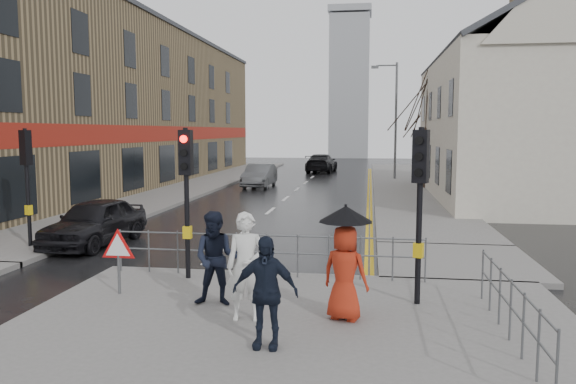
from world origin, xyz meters
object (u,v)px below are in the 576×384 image
(pedestrian_a, at_px, (246,266))
(pedestrian_b, at_px, (216,258))
(pedestrian_with_umbrella, at_px, (345,258))
(car_parked, at_px, (95,222))
(car_mid, at_px, (259,176))
(pedestrian_d, at_px, (265,292))

(pedestrian_a, height_order, pedestrian_b, pedestrian_a)
(pedestrian_a, height_order, pedestrian_with_umbrella, pedestrian_with_umbrella)
(pedestrian_with_umbrella, bearing_deg, car_parked, 142.06)
(pedestrian_a, bearing_deg, pedestrian_b, 127.22)
(car_parked, xyz_separation_m, car_mid, (1.52, 18.10, -0.00))
(car_parked, relative_size, car_mid, 0.97)
(pedestrian_b, bearing_deg, pedestrian_a, -48.02)
(car_parked, bearing_deg, pedestrian_b, -42.15)
(pedestrian_a, bearing_deg, pedestrian_d, -73.04)
(pedestrian_b, height_order, car_parked, pedestrian_b)
(pedestrian_a, height_order, pedestrian_d, pedestrian_a)
(pedestrian_with_umbrella, height_order, car_mid, pedestrian_with_umbrella)
(car_mid, bearing_deg, pedestrian_d, -78.05)
(pedestrian_b, relative_size, car_parked, 0.43)
(car_mid, bearing_deg, pedestrian_a, -78.77)
(pedestrian_a, bearing_deg, car_mid, 92.52)
(pedestrian_d, xyz_separation_m, car_mid, (-5.17, 25.67, -0.30))
(pedestrian_b, xyz_separation_m, car_parked, (-5.38, 5.63, -0.33))
(pedestrian_b, bearing_deg, pedestrian_with_umbrella, -14.53)
(car_mid, bearing_deg, car_parked, -94.24)
(pedestrian_d, bearing_deg, car_mid, 103.04)
(pedestrian_a, distance_m, pedestrian_with_umbrella, 1.75)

